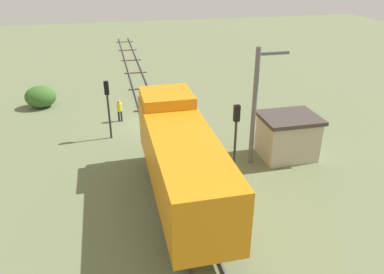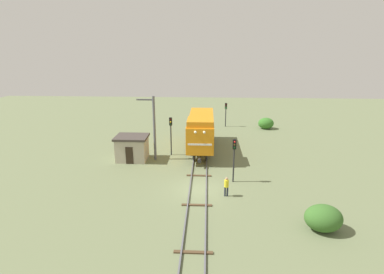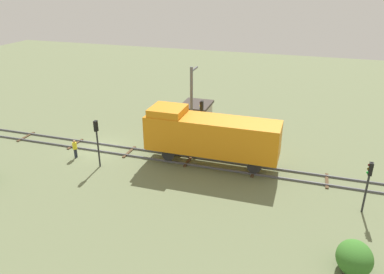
% 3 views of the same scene
% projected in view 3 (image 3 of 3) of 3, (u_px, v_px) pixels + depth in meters
% --- Properties ---
extents(ground_plane, '(102.75, 102.75, 0.00)m').
position_uv_depth(ground_plane, '(102.00, 148.00, 34.91)').
color(ground_plane, '#66704C').
extents(railway_track, '(2.40, 68.50, 0.16)m').
position_uv_depth(railway_track, '(102.00, 148.00, 34.88)').
color(railway_track, '#595960').
rests_on(railway_track, ground).
extents(locomotive, '(2.90, 11.60, 4.60)m').
position_uv_depth(locomotive, '(210.00, 134.00, 30.89)').
color(locomotive, orange).
rests_on(locomotive, railway_track).
extents(traffic_signal_near, '(0.32, 0.34, 4.11)m').
position_uv_depth(traffic_signal_near, '(97.00, 135.00, 30.49)').
color(traffic_signal_near, '#262628').
rests_on(traffic_signal_near, ground).
extents(traffic_signal_mid, '(0.32, 0.34, 4.44)m').
position_uv_depth(traffic_signal_mid, '(202.00, 115.00, 34.22)').
color(traffic_signal_mid, '#262628').
rests_on(traffic_signal_mid, ground).
extents(traffic_signal_far, '(0.32, 0.34, 3.75)m').
position_uv_depth(traffic_signal_far, '(369.00, 178.00, 24.49)').
color(traffic_signal_far, '#262628').
rests_on(traffic_signal_far, ground).
extents(worker_near_track, '(0.38, 0.38, 1.70)m').
position_uv_depth(worker_near_track, '(75.00, 147.00, 32.74)').
color(worker_near_track, '#262B38').
rests_on(worker_near_track, ground).
extents(catenary_mast, '(1.94, 0.28, 7.10)m').
position_uv_depth(catenary_mast, '(192.00, 101.00, 35.81)').
color(catenary_mast, '#595960').
rests_on(catenary_mast, ground).
extents(relay_hut, '(3.50, 2.90, 2.74)m').
position_uv_depth(relay_hut, '(196.00, 116.00, 38.97)').
color(relay_hut, '#B2A893').
rests_on(relay_hut, ground).
extents(bush_mid, '(2.36, 1.93, 1.72)m').
position_uv_depth(bush_mid, '(354.00, 258.00, 20.11)').
color(bush_mid, '#356F26').
rests_on(bush_mid, ground).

